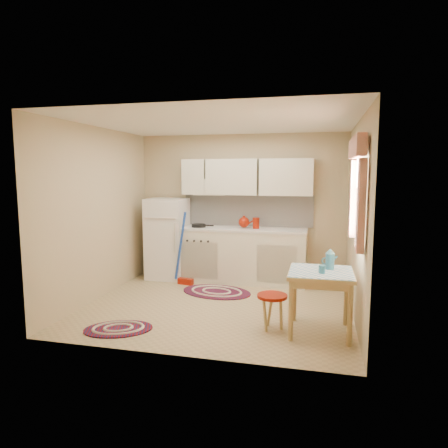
{
  "coord_description": "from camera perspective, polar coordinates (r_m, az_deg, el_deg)",
  "views": [
    {
      "loc": [
        1.34,
        -5.22,
        1.84
      ],
      "look_at": [
        0.02,
        0.25,
        1.12
      ],
      "focal_mm": 32.0,
      "sensor_mm": 36.0,
      "label": 1
    }
  ],
  "objects": [
    {
      "name": "red_canister",
      "position": [
        6.65,
        4.6,
        0.04
      ],
      "size": [
        0.13,
        0.13,
        0.16
      ],
      "primitive_type": "cylinder",
      "rotation": [
        0.0,
        0.0,
        0.31
      ],
      "color": "#8E1505",
      "rests_on": "countertop"
    },
    {
      "name": "rug_center",
      "position": [
        6.27,
        -1.08,
        -9.66
      ],
      "size": [
        1.21,
        0.92,
        0.02
      ],
      "primitive_type": null,
      "rotation": [
        0.0,
        0.0,
        -0.18
      ],
      "color": "maroon",
      "rests_on": "ground"
    },
    {
      "name": "red_kettle",
      "position": [
        6.68,
        2.87,
        0.25
      ],
      "size": [
        0.2,
        0.18,
        0.2
      ],
      "primitive_type": null,
      "rotation": [
        0.0,
        0.0,
        0.0
      ],
      "color": "#8E1505",
      "rests_on": "countertop"
    },
    {
      "name": "broom",
      "position": [
        6.6,
        -5.57,
        -3.55
      ],
      "size": [
        0.3,
        0.17,
        1.2
      ],
      "primitive_type": null,
      "rotation": [
        0.0,
        0.0,
        -0.19
      ],
      "color": "#1C45B2",
      "rests_on": "ground"
    },
    {
      "name": "mug",
      "position": [
        4.6,
        13.82,
        -6.33
      ],
      "size": [
        0.1,
        0.1,
        0.1
      ],
      "primitive_type": "cylinder",
      "rotation": [
        0.0,
        0.0,
        -0.4
      ],
      "color": "teal",
      "rests_on": "table"
    },
    {
      "name": "base_cabinets",
      "position": [
        6.8,
        2.09,
        -4.58
      ],
      "size": [
        2.25,
        0.6,
        0.88
      ],
      "primitive_type": "cube",
      "color": "silver",
      "rests_on": "ground"
    },
    {
      "name": "frying_pan",
      "position": [
        6.83,
        -3.65,
        -0.23
      ],
      "size": [
        0.27,
        0.27,
        0.05
      ],
      "primitive_type": "cylinder",
      "rotation": [
        0.0,
        0.0,
        0.13
      ],
      "color": "black",
      "rests_on": "countertop"
    },
    {
      "name": "room_shell",
      "position": [
        5.59,
        1.29,
        4.82
      ],
      "size": [
        3.64,
        3.6,
        2.52
      ],
      "color": "tan",
      "rests_on": "ground"
    },
    {
      "name": "rug_left",
      "position": [
        5.03,
        -14.86,
        -14.28
      ],
      "size": [
        0.94,
        0.78,
        0.02
      ],
      "primitive_type": null,
      "rotation": [
        0.0,
        0.0,
        0.37
      ],
      "color": "maroon",
      "rests_on": "ground"
    },
    {
      "name": "table",
      "position": [
        4.81,
        13.55,
        -10.81
      ],
      "size": [
        0.72,
        0.72,
        0.72
      ],
      "primitive_type": "cube",
      "color": "tan",
      "rests_on": "ground"
    },
    {
      "name": "coffee_pot",
      "position": [
        4.8,
        14.9,
        -4.86
      ],
      "size": [
        0.15,
        0.13,
        0.25
      ],
      "primitive_type": null,
      "rotation": [
        0.0,
        0.0,
        0.22
      ],
      "color": "teal",
      "rests_on": "table"
    },
    {
      "name": "stool",
      "position": [
        4.85,
        6.87,
        -12.36
      ],
      "size": [
        0.45,
        0.45,
        0.42
      ],
      "primitive_type": "cylinder",
      "rotation": [
        0.0,
        0.0,
        0.34
      ],
      "color": "#8E1505",
      "rests_on": "ground"
    },
    {
      "name": "fridge",
      "position": [
        7.05,
        -8.07,
        -2.06
      ],
      "size": [
        0.65,
        0.6,
        1.4
      ],
      "primitive_type": "cube",
      "color": "white",
      "rests_on": "ground"
    },
    {
      "name": "countertop",
      "position": [
        6.72,
        2.11,
        -0.74
      ],
      "size": [
        2.27,
        0.62,
        0.04
      ],
      "primitive_type": "cube",
      "color": "silver",
      "rests_on": "base_cabinets"
    }
  ]
}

